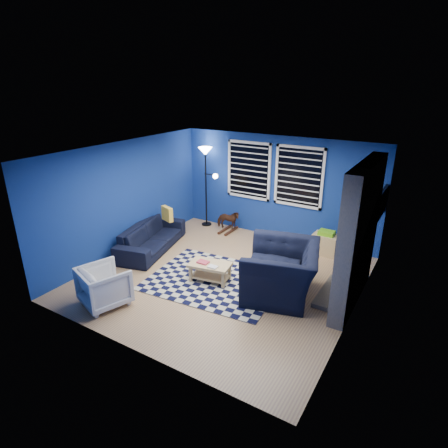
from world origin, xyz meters
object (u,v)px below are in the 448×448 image
Objects in this scene: armchair_bent at (104,286)px; floor_lamp at (206,162)px; tv at (381,204)px; coffee_table at (210,268)px; cabinet at (325,244)px; sofa at (152,237)px; rocking_horse at (228,220)px; armchair_big at (281,271)px.

armchair_bent is 4.36m from floor_lamp.
tv reaches higher than coffee_table.
cabinet is (2.69, 3.98, -0.11)m from armchair_bent.
tv reaches higher than sofa.
armchair_bent reaches higher than sofa.
armchair_bent is 1.35× the size of cabinet.
tv is 4.98m from sofa.
cabinet is (-1.04, 0.13, -1.16)m from tv.
armchair_bent is 3.98m from rocking_horse.
coffee_table is at bearing -94.15° from armchair_big.
coffee_table is (-2.59, -2.24, -1.12)m from tv.
rocking_horse is (0.15, 3.98, -0.03)m from armchair_bent.
armchair_bent reaches higher than rocking_horse.
tv is 3.75m from rocking_horse.
armchair_bent reaches higher than coffee_table.
sofa is at bearing -149.08° from cabinet.
rocking_horse is (-3.59, 0.13, -1.08)m from tv.
rocking_horse is at bearing -41.61° from sofa.
armchair_big is 3.14m from armchair_bent.
coffee_table is at bearing -119.31° from sofa.
floor_lamp is (-0.72, 0.12, 1.40)m from rocking_horse.
cabinet is at bearing -107.85° from rocking_horse.
rocking_horse is 1.58m from floor_lamp.
armchair_big is at bearing -149.54° from rocking_horse.
sofa reaches higher than coffee_table.
cabinet is (3.51, 1.85, -0.06)m from sofa.
sofa is 3.51× the size of rocking_horse.
coffee_table is 3.35m from floor_lamp.
armchair_big reaches higher than sofa.
tv reaches higher than armchair_big.
cabinet is (1.55, 2.38, -0.03)m from coffee_table.
armchair_bent is 0.90× the size of coffee_table.
tv is 3.61m from coffee_table.
armchair_big is (3.31, -0.25, 0.17)m from sofa.
rocking_horse is at bearing -73.12° from armchair_bent.
tv is 5.46m from armchair_bent.
coffee_table is 0.41× the size of floor_lamp.
tv is 2.49m from armchair_big.
sofa is 2.43m from floor_lamp.
floor_lamp is at bearing 124.59° from coffee_table.
tv is 1.29× the size of armchair_bent.
sofa is (-4.55, -1.71, -1.10)m from tv.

